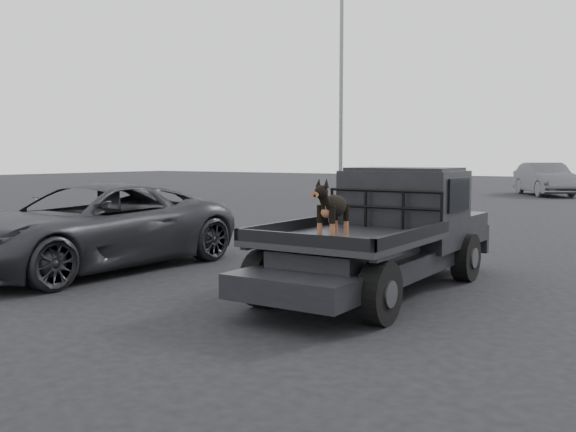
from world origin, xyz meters
The scene contains 8 objects.
ground centered at (0.00, 0.00, 0.00)m, with size 120.00×120.00×0.00m, color black.
flatbed_ute centered at (0.65, 2.36, 0.46)m, with size 2.00×5.40×0.92m, color black, non-canonical shape.
ute_cab centered at (0.65, 3.31, 1.36)m, with size 1.72×1.30×0.88m, color black, non-canonical shape.
headache_rack centered at (0.65, 2.56, 1.20)m, with size 1.80×0.08×0.55m, color black, non-canonical shape.
dog centered at (0.70, 0.93, 1.29)m, with size 0.32×0.60×0.74m, color black, non-canonical shape.
parked_suv centered at (-4.36, 1.32, 0.75)m, with size 2.48×5.38×1.49m, color #2A2B2F.
distant_car_a centered at (-2.24, 28.41, 0.83)m, with size 1.77×5.06×1.67m, color #4A4A4F.
floodlight_near centered at (-9.70, 20.34, 7.96)m, with size 1.08×0.28×14.71m.
Camera 1 is at (4.61, -6.11, 1.97)m, focal length 40.00 mm.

